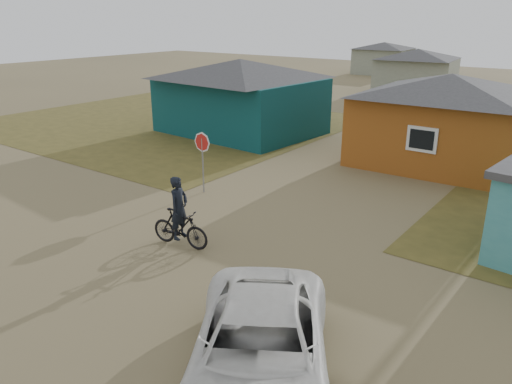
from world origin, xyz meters
TOP-DOWN VIEW (x-y plane):
  - ground at (0.00, 0.00)m, footprint 120.00×120.00m
  - grass_nw at (-14.00, 13.00)m, footprint 20.00×18.00m
  - house_teal at (-8.50, 13.50)m, footprint 8.93×7.08m
  - house_yellow at (2.50, 14.00)m, footprint 7.72×6.76m
  - house_pale_west at (-6.00, 34.00)m, footprint 7.04×6.15m
  - house_pale_north at (-14.00, 46.00)m, footprint 6.28×5.81m
  - stop_sign at (-3.37, 4.77)m, footprint 0.69×0.34m
  - cyclist at (-0.81, 0.98)m, footprint 1.89×0.80m
  - vehicle at (4.35, -2.27)m, footprint 4.82×5.73m

SIDE VIEW (x-z plane):
  - ground at x=0.00m, z-range 0.00..0.00m
  - grass_nw at x=-14.00m, z-range 0.00..0.01m
  - vehicle at x=4.35m, z-range 0.00..1.46m
  - cyclist at x=-0.81m, z-range -0.28..1.79m
  - stop_sign at x=-3.37m, z-range 0.55..2.83m
  - house_pale_north at x=-14.00m, z-range 0.05..3.45m
  - house_pale_west at x=-6.00m, z-range 0.06..3.66m
  - house_yellow at x=2.50m, z-range 0.05..3.95m
  - house_teal at x=-8.50m, z-range 0.05..4.05m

